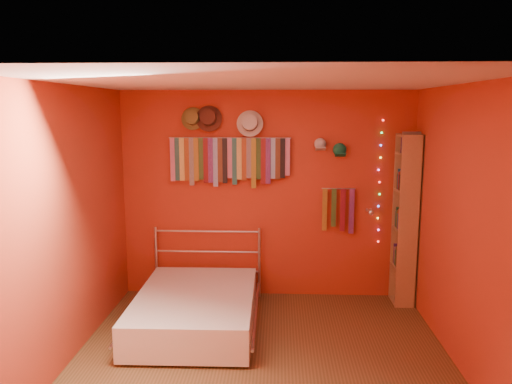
# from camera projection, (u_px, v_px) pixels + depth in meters

# --- Properties ---
(ground) EXTENTS (3.50, 3.50, 0.00)m
(ground) POSITION_uv_depth(u_px,v_px,m) (261.00, 364.00, 4.51)
(ground) COLOR #50391B
(ground) RESTS_ON ground
(back_wall) EXTENTS (3.50, 0.02, 2.50)m
(back_wall) POSITION_uv_depth(u_px,v_px,m) (267.00, 195.00, 6.03)
(back_wall) COLOR #9A3C18
(back_wall) RESTS_ON ground
(right_wall) EXTENTS (0.02, 3.50, 2.50)m
(right_wall) POSITION_uv_depth(u_px,v_px,m) (468.00, 232.00, 4.23)
(right_wall) COLOR #9A3C18
(right_wall) RESTS_ON ground
(left_wall) EXTENTS (0.02, 3.50, 2.50)m
(left_wall) POSITION_uv_depth(u_px,v_px,m) (63.00, 227.00, 4.38)
(left_wall) COLOR #9A3C18
(left_wall) RESTS_ON ground
(ceiling) EXTENTS (3.50, 3.50, 0.02)m
(ceiling) POSITION_uv_depth(u_px,v_px,m) (262.00, 82.00, 4.10)
(ceiling) COLOR white
(ceiling) RESTS_ON back_wall
(tie_rack) EXTENTS (1.45, 0.03, 0.60)m
(tie_rack) POSITION_uv_depth(u_px,v_px,m) (229.00, 159.00, 5.91)
(tie_rack) COLOR #B3B3B8
(tie_rack) RESTS_ON back_wall
(small_tie_rack) EXTENTS (0.40, 0.03, 0.55)m
(small_tie_rack) POSITION_uv_depth(u_px,v_px,m) (338.00, 208.00, 5.95)
(small_tie_rack) COLOR #B3B3B8
(small_tie_rack) RESTS_ON back_wall
(fedora_olive) EXTENTS (0.27, 0.15, 0.27)m
(fedora_olive) POSITION_uv_depth(u_px,v_px,m) (192.00, 118.00, 5.82)
(fedora_olive) COLOR olive
(fedora_olive) RESTS_ON back_wall
(fedora_brown) EXTENTS (0.31, 0.17, 0.30)m
(fedora_brown) POSITION_uv_depth(u_px,v_px,m) (208.00, 118.00, 5.81)
(fedora_brown) COLOR #4D261B
(fedora_brown) RESTS_ON back_wall
(fedora_white) EXTENTS (0.31, 0.17, 0.31)m
(fedora_white) POSITION_uv_depth(u_px,v_px,m) (250.00, 123.00, 5.80)
(fedora_white) COLOR beige
(fedora_white) RESTS_ON back_wall
(cap_white) EXTENTS (0.16, 0.20, 0.16)m
(cap_white) POSITION_uv_depth(u_px,v_px,m) (320.00, 144.00, 5.85)
(cap_white) COLOR beige
(cap_white) RESTS_ON back_wall
(cap_green) EXTENTS (0.17, 0.21, 0.17)m
(cap_green) POSITION_uv_depth(u_px,v_px,m) (340.00, 150.00, 5.85)
(cap_green) COLOR #176743
(cap_green) RESTS_ON back_wall
(fairy_lights) EXTENTS (0.05, 0.02, 1.48)m
(fairy_lights) POSITION_uv_depth(u_px,v_px,m) (380.00, 182.00, 5.90)
(fairy_lights) COLOR #FF3333
(fairy_lights) RESTS_ON back_wall
(reading_lamp) EXTENTS (0.07, 0.29, 0.09)m
(reading_lamp) POSITION_uv_depth(u_px,v_px,m) (370.00, 212.00, 5.78)
(reading_lamp) COLOR #B3B3B8
(reading_lamp) RESTS_ON back_wall
(bookshelf) EXTENTS (0.25, 0.34, 2.00)m
(bookshelf) POSITION_uv_depth(u_px,v_px,m) (409.00, 219.00, 5.78)
(bookshelf) COLOR #9A6945
(bookshelf) RESTS_ON ground
(bed) EXTENTS (1.32, 1.79, 0.86)m
(bed) POSITION_uv_depth(u_px,v_px,m) (196.00, 309.00, 5.24)
(bed) COLOR #B3B3B8
(bed) RESTS_ON ground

